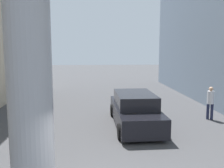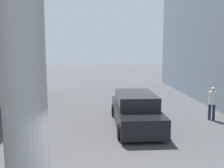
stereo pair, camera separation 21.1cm
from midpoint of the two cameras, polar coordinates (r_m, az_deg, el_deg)
name	(u,v)px [view 1 (the left image)]	position (r m, az deg, el deg)	size (l,w,h in m)	color
ground_plane	(107,110)	(15.04, -1.53, -5.90)	(90.39, 90.39, 0.00)	#424244
car_lead	(135,110)	(11.87, 4.69, -5.99)	(2.08, 5.15, 1.56)	black
pedestrian_mid_right	(210,101)	(13.68, 21.16, -3.56)	(0.48, 0.48, 1.70)	#1E233F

